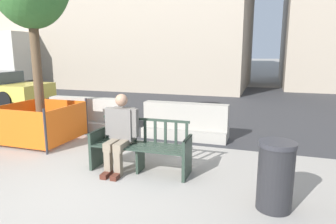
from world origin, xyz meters
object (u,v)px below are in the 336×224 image
Objects in this scene: street_bench at (141,148)px; jersey_barrier_centre at (185,124)px; seated_person at (120,131)px; trash_bin at (275,176)px; jersey_barrier_left at (86,116)px; construction_fence at (42,121)px.

jersey_barrier_centre is (0.20, 2.19, -0.06)m from street_bench.
seated_person is 0.65× the size of jersey_barrier_centre.
jersey_barrier_centre is 2.22× the size of trash_bin.
street_bench reaches higher than jersey_barrier_left.
jersey_barrier_left is (-2.52, 2.19, -0.06)m from street_bench.
construction_fence is 5.21m from trash_bin.
seated_person is 3.16m from jersey_barrier_left.
construction_fence is at bearing -156.73° from jersey_barrier_centre.
construction_fence is (-3.03, -1.30, 0.12)m from jersey_barrier_centre.
construction_fence is (-2.83, 0.89, 0.07)m from street_bench.
seated_person is 2.57m from trash_bin.
jersey_barrier_left is (-2.18, 2.26, -0.35)m from seated_person.
jersey_barrier_centre is 1.36× the size of construction_fence.
street_bench is 0.85× the size of jersey_barrier_centre.
trash_bin reaches higher than street_bench.
jersey_barrier_centre is 2.72m from jersey_barrier_left.
street_bench is 3.34m from jersey_barrier_left.
trash_bin is at bearing -55.35° from jersey_barrier_centre.
construction_fence reaches higher than jersey_barrier_left.
trash_bin is (1.96, -2.83, 0.12)m from jersey_barrier_centre.
jersey_barrier_centre is at bearing 23.27° from construction_fence.
construction_fence reaches higher than trash_bin.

